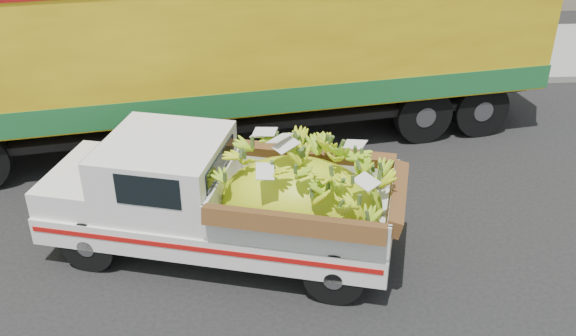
{
  "coord_description": "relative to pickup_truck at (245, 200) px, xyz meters",
  "views": [
    {
      "loc": [
        0.34,
        -8.3,
        5.61
      ],
      "look_at": [
        0.91,
        -0.36,
        1.19
      ],
      "focal_mm": 40.0,
      "sensor_mm": 36.0,
      "label": 1
    }
  ],
  "objects": [
    {
      "name": "pickup_truck",
      "position": [
        0.0,
        0.0,
        0.0
      ],
      "size": [
        5.17,
        3.03,
        1.71
      ],
      "rotation": [
        0.0,
        0.0,
        -0.28
      ],
      "color": "black",
      "rests_on": "ground"
    },
    {
      "name": "sidewalk",
      "position": [
        -0.29,
        8.43,
        -0.85
      ],
      "size": [
        60.0,
        4.0,
        0.14
      ],
      "primitive_type": "cube",
      "color": "gray",
      "rests_on": "ground"
    },
    {
      "name": "ground",
      "position": [
        -0.29,
        0.72,
        -0.92
      ],
      "size": [
        100.0,
        100.0,
        0.0
      ],
      "primitive_type": "plane",
      "color": "black",
      "rests_on": "ground"
    },
    {
      "name": "curb",
      "position": [
        -0.29,
        6.33,
        -0.84
      ],
      "size": [
        60.0,
        0.25,
        0.15
      ],
      "primitive_type": "cube",
      "color": "gray",
      "rests_on": "ground"
    },
    {
      "name": "semi_trailer",
      "position": [
        -0.15,
        3.88,
        1.2
      ],
      "size": [
        12.07,
        4.37,
        3.8
      ],
      "rotation": [
        0.0,
        0.0,
        0.16
      ],
      "color": "black",
      "rests_on": "ground"
    }
  ]
}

